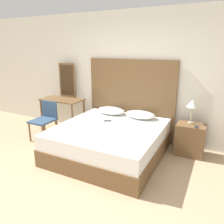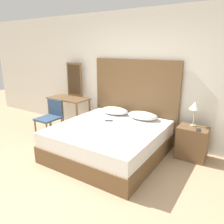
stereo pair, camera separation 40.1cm
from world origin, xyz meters
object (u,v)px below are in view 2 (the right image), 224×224
object	(u,v)px
table_lamp	(195,106)
phone_on_nightstand	(198,130)
nightstand	(192,143)
chair	(51,116)
vanity_desk	(69,103)
bed	(109,141)
phone_on_bed	(109,121)

from	to	relation	value
table_lamp	phone_on_nightstand	bearing A→B (deg)	-53.26
nightstand	chair	distance (m)	3.04
chair	nightstand	bearing A→B (deg)	11.64
table_lamp	vanity_desk	distance (m)	2.94
bed	phone_on_nightstand	bearing A→B (deg)	22.61
phone_on_bed	table_lamp	size ratio (longest dim) A/B	0.36
phone_on_nightstand	vanity_desk	size ratio (longest dim) A/B	0.16
bed	chair	bearing A→B (deg)	177.19
nightstand	bed	bearing A→B (deg)	-152.64
nightstand	phone_on_nightstand	world-z (taller)	phone_on_nightstand
phone_on_nightstand	bed	bearing A→B (deg)	-157.39
bed	phone_on_nightstand	size ratio (longest dim) A/B	12.15
bed	phone_on_nightstand	world-z (taller)	phone_on_nightstand
table_lamp	vanity_desk	bearing A→B (deg)	-177.65
bed	table_lamp	size ratio (longest dim) A/B	4.28
phone_on_bed	nightstand	bearing A→B (deg)	16.24
table_lamp	vanity_desk	world-z (taller)	table_lamp
bed	phone_on_nightstand	xyz separation A→B (m)	(1.44, 0.60, 0.32)
phone_on_nightstand	vanity_desk	distance (m)	3.05
nightstand	table_lamp	size ratio (longest dim) A/B	1.32
phone_on_bed	vanity_desk	size ratio (longest dim) A/B	0.16
nightstand	phone_on_nightstand	size ratio (longest dim) A/B	3.75
table_lamp	bed	bearing A→B (deg)	-149.60
bed	nightstand	distance (m)	1.51
bed	vanity_desk	xyz separation A→B (m)	(-1.61, 0.65, 0.37)
bed	vanity_desk	bearing A→B (deg)	158.11
vanity_desk	chair	bearing A→B (deg)	-92.16
nightstand	vanity_desk	bearing A→B (deg)	-179.14
bed	table_lamp	xyz separation A→B (m)	(1.31, 0.77, 0.68)
table_lamp	chair	xyz separation A→B (m)	(-2.95, -0.69, -0.49)
phone_on_nightstand	chair	size ratio (longest dim) A/B	0.20
table_lamp	phone_on_nightstand	distance (m)	0.42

